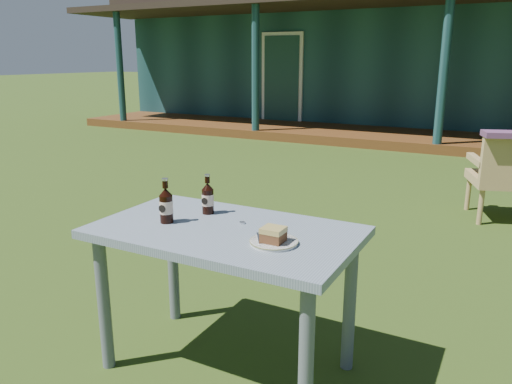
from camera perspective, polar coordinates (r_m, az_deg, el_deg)
The scene contains 10 objects.
ground at distance 3.90m, azimuth 9.06°, elevation -7.26°, with size 80.00×80.00×0.00m, color #334916.
pavilion at distance 12.87m, azimuth 23.71°, elevation 14.45°, with size 15.80×8.30×3.45m.
cafe_table at distance 2.32m, azimuth -3.50°, elevation -6.52°, with size 1.20×0.70×0.72m.
plate at distance 2.09m, azimuth 2.05°, elevation -5.72°, with size 0.20×0.20×0.01m.
cake_slice at distance 2.07m, azimuth 1.99°, elevation -4.87°, with size 0.09×0.09×0.06m.
fork at distance 2.11m, azimuth 0.34°, elevation -5.31°, with size 0.01×0.14×0.00m, color silver.
cola_bottle_near at distance 2.48m, azimuth -5.54°, elevation -0.68°, with size 0.06×0.06×0.20m.
cola_bottle_far at distance 2.37m, azimuth -10.24°, elevation -1.47°, with size 0.06×0.07×0.21m.
bottle_cap at distance 2.34m, azimuth -1.58°, elevation -3.53°, with size 0.03×0.03×0.01m, color silver.
armchair_left at distance 5.11m, azimuth 26.94°, elevation 1.93°, with size 0.74×0.72×0.81m.
Camera 1 is at (1.13, -3.44, 1.47)m, focal length 35.00 mm.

